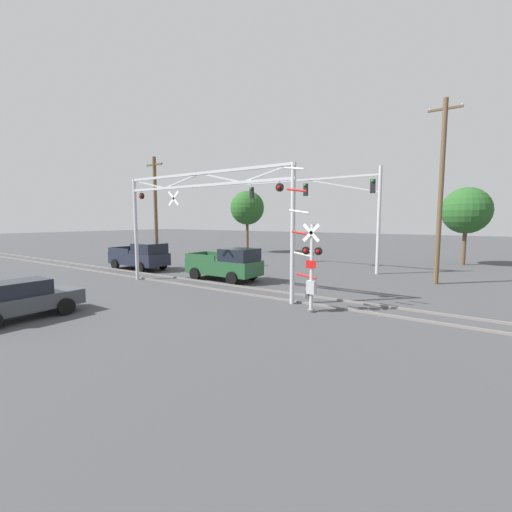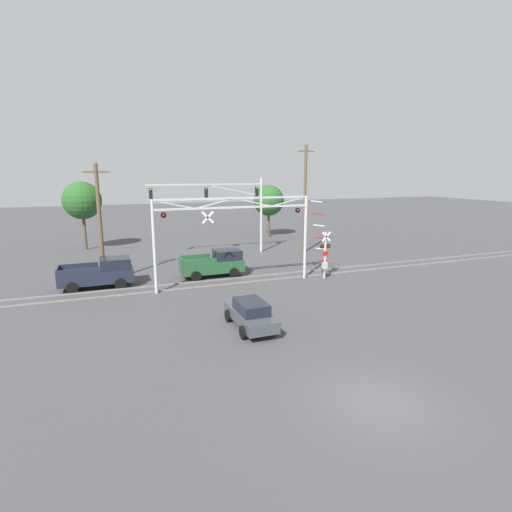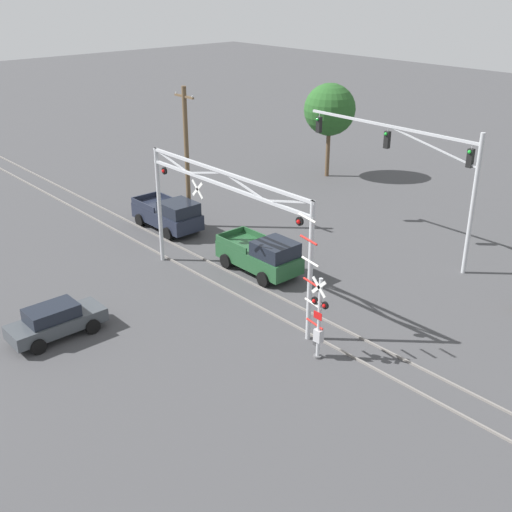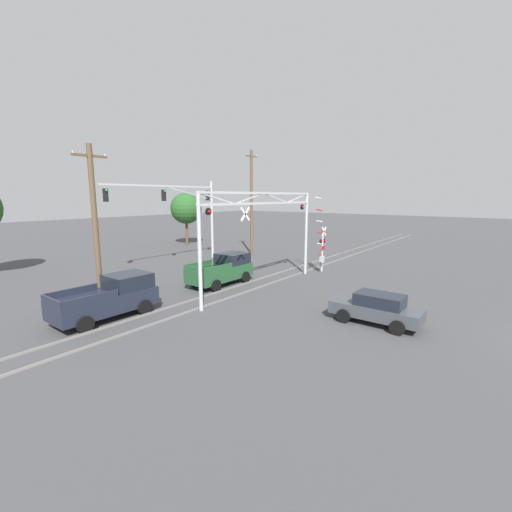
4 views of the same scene
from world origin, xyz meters
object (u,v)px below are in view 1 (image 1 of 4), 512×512
Objects in this scene: pickup_truck_following at (141,256)px; background_tree_beyond_span at (466,211)px; crossing_gantry at (200,207)px; traffic_signal_span at (339,200)px; crossing_signal_mast at (310,265)px; utility_pole_left at (156,211)px; pickup_truck_lead at (227,264)px; utility_pole_right at (441,191)px; background_tree_far_left_verge at (247,208)px; sedan_waiting at (20,299)px.

background_tree_beyond_span reaches higher than pickup_truck_following.
traffic_signal_span is at bearing 72.41° from crossing_gantry.
crossing_signal_mast is 16.83m from utility_pole_left.
pickup_truck_lead is at bearing -124.44° from background_tree_beyond_span.
utility_pole_right is at bearing -15.22° from traffic_signal_span.
crossing_gantry reaches higher than pickup_truck_following.
traffic_signal_span reaches higher than crossing_signal_mast.
utility_pole_left is 14.77m from background_tree_far_left_verge.
traffic_signal_span is 1.32× the size of utility_pole_left.
utility_pole_left reaches higher than traffic_signal_span.
utility_pole_left reaches higher than background_tree_beyond_span.
crossing_gantry is at bearing -138.56° from utility_pole_right.
background_tree_far_left_verge reaches higher than crossing_signal_mast.
pickup_truck_following reaches higher than sedan_waiting.
sedan_waiting is (7.36, -11.09, -0.26)m from pickup_truck_following.
crossing_gantry is 2.30× the size of pickup_truck_following.
background_tree_beyond_span is at bearing 3.75° from background_tree_far_left_verge.
crossing_gantry is 1.07× the size of utility_pole_right.
background_tree_far_left_verge is (-9.95, 15.91, 4.19)m from pickup_truck_lead.
pickup_truck_following is at bearing 162.29° from crossing_gantry.
traffic_signal_span is 2.37× the size of pickup_truck_lead.
pickup_truck_following is 0.76× the size of background_tree_beyond_span.
background_tree_beyond_span is 21.89m from background_tree_far_left_verge.
background_tree_beyond_span is (20.38, 17.44, 3.58)m from pickup_truck_following.
background_tree_far_left_verge reaches higher than pickup_truck_lead.
crossing_signal_mast is at bearing -101.46° from background_tree_beyond_span.
pickup_truck_lead is 0.56× the size of utility_pole_left.
crossing_signal_mast is 1.44× the size of sedan_waiting.
crossing_gantry is 2.37× the size of pickup_truck_lead.
utility_pole_right reaches higher than crossing_signal_mast.
pickup_truck_lead is at bearing 153.35° from crossing_signal_mast.
background_tree_beyond_span is at bearing 78.54° from crossing_signal_mast.
pickup_truck_following is at bearing -162.18° from utility_pole_right.
crossing_signal_mast is 11.22m from utility_pole_right.
crossing_signal_mast is 21.74m from background_tree_beyond_span.
pickup_truck_following is at bearing -139.44° from background_tree_beyond_span.
utility_pole_left is at bearing -141.38° from background_tree_beyond_span.
traffic_signal_span is at bearing 62.49° from pickup_truck_lead.
background_tree_beyond_span is at bearing 40.56° from pickup_truck_following.
utility_pole_left is (-12.47, -6.85, -0.78)m from traffic_signal_span.
crossing_gantry is 9.91m from utility_pole_left.
utility_pole_right reaches higher than pickup_truck_lead.
background_tree_beyond_span is at bearing 61.19° from crossing_gantry.
crossing_gantry is 14.00m from utility_pole_right.
sedan_waiting is 21.83m from utility_pole_right.
utility_pole_left is 1.33× the size of background_tree_beyond_span.
sedan_waiting is 31.60m from background_tree_beyond_span.
utility_pole_right is (10.47, 9.24, 0.98)m from crossing_gantry.
pickup_truck_lead reaches higher than sedan_waiting.
utility_pole_right is (3.56, 10.03, 3.55)m from crossing_signal_mast.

